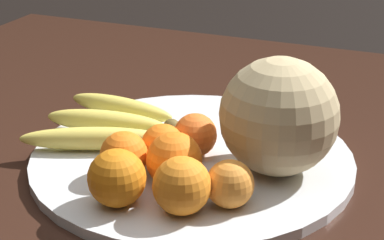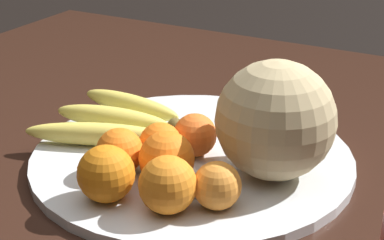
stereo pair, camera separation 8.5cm
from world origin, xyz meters
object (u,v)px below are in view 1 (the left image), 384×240
(melon, at_px, (279,116))
(orange_back_left, at_px, (124,155))
(orange_side_extra, at_px, (230,184))
(orange_back_right, at_px, (174,160))
(produce_tag, at_px, (201,181))
(fruit_bowl, at_px, (192,158))
(banana_bunch, at_px, (108,123))
(kitchen_table, at_px, (230,213))
(orange_mid_center, at_px, (195,135))
(orange_front_left, at_px, (182,186))
(orange_front_right, at_px, (117,178))
(orange_top_small, at_px, (163,145))

(melon, height_order, orange_back_left, melon)
(orange_side_extra, bearing_deg, orange_back_right, 165.82)
(melon, bearing_deg, produce_tag, -138.54)
(orange_back_left, distance_m, orange_side_extra, 0.15)
(fruit_bowl, xyz_separation_m, banana_bunch, (-0.14, 0.01, 0.02))
(kitchen_table, relative_size, orange_back_left, 24.29)
(banana_bunch, xyz_separation_m, orange_side_extra, (0.23, -0.12, 0.01))
(orange_back_right, distance_m, orange_side_extra, 0.08)
(orange_back_left, distance_m, orange_back_right, 0.07)
(orange_mid_center, xyz_separation_m, orange_side_extra, (0.09, -0.11, -0.00))
(produce_tag, bearing_deg, melon, 84.90)
(melon, xyz_separation_m, orange_back_right, (-0.11, -0.09, -0.04))
(orange_front_left, xyz_separation_m, produce_tag, (-0.00, 0.07, -0.03))
(melon, bearing_deg, orange_front_right, -134.22)
(fruit_bowl, bearing_deg, melon, -0.66)
(orange_back_right, bearing_deg, orange_mid_center, 94.96)
(melon, relative_size, orange_front_right, 2.20)
(banana_bunch, bearing_deg, melon, 167.76)
(fruit_bowl, xyz_separation_m, produce_tag, (0.04, -0.07, 0.01))
(melon, xyz_separation_m, orange_front_left, (-0.07, -0.14, -0.04))
(produce_tag, bearing_deg, orange_mid_center, 160.71)
(orange_back_right, relative_size, orange_side_extra, 1.22)
(orange_mid_center, relative_size, orange_side_extra, 1.03)
(banana_bunch, bearing_deg, fruit_bowl, 165.55)
(orange_top_small, distance_m, produce_tag, 0.07)
(kitchen_table, height_order, orange_side_extra, orange_side_extra)
(banana_bunch, bearing_deg, produce_tag, 145.89)
(kitchen_table, xyz_separation_m, orange_back_right, (-0.03, -0.12, 0.14))
(melon, bearing_deg, fruit_bowl, 179.34)
(banana_bunch, xyz_separation_m, orange_back_right, (0.15, -0.10, 0.02))
(banana_bunch, distance_m, produce_tag, 0.20)
(kitchen_table, xyz_separation_m, orange_mid_center, (-0.04, -0.03, 0.13))
(orange_back_right, bearing_deg, fruit_bowl, 98.12)
(orange_front_right, height_order, orange_side_extra, orange_front_right)
(banana_bunch, xyz_separation_m, orange_back_left, (0.08, -0.10, 0.01))
(orange_mid_center, relative_size, produce_tag, 0.81)
(fruit_bowl, bearing_deg, orange_front_left, -72.13)
(kitchen_table, relative_size, melon, 9.74)
(fruit_bowl, relative_size, orange_top_small, 7.72)
(banana_bunch, bearing_deg, orange_top_small, 144.19)
(melon, bearing_deg, orange_side_extra, -104.04)
(orange_side_extra, bearing_deg, orange_mid_center, 129.04)
(orange_top_small, relative_size, produce_tag, 0.78)
(orange_back_left, bearing_deg, orange_mid_center, 56.93)
(orange_top_small, bearing_deg, orange_front_left, -54.79)
(melon, xyz_separation_m, banana_bunch, (-0.25, 0.01, -0.06))
(orange_front_right, distance_m, orange_top_small, 0.11)
(orange_top_small, distance_m, orange_side_extra, 0.13)
(banana_bunch, xyz_separation_m, orange_front_right, (0.11, -0.17, 0.02))
(banana_bunch, bearing_deg, orange_back_left, 118.99)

